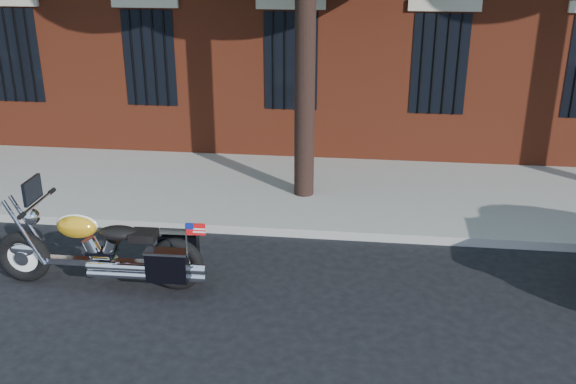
# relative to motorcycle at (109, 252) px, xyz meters

# --- Properties ---
(ground) EXTENTS (120.00, 120.00, 0.00)m
(ground) POSITION_rel_motorcycle_xyz_m (1.84, 0.57, -0.53)
(ground) COLOR black
(ground) RESTS_ON ground
(curb) EXTENTS (40.00, 0.16, 0.15)m
(curb) POSITION_rel_motorcycle_xyz_m (1.84, 1.95, -0.45)
(curb) COLOR gray
(curb) RESTS_ON ground
(sidewalk) EXTENTS (40.00, 3.60, 0.15)m
(sidewalk) POSITION_rel_motorcycle_xyz_m (1.84, 3.83, -0.45)
(sidewalk) COLOR gray
(sidewalk) RESTS_ON ground
(motorcycle) EXTENTS (3.09, 0.90, 1.55)m
(motorcycle) POSITION_rel_motorcycle_xyz_m (0.00, 0.00, 0.00)
(motorcycle) COLOR black
(motorcycle) RESTS_ON ground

